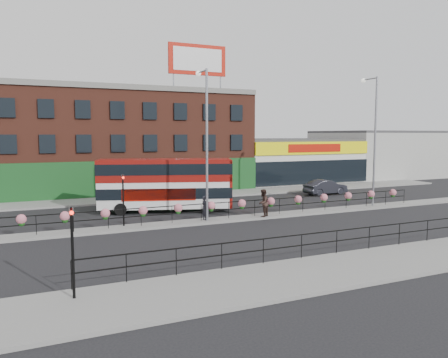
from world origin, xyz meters
name	(u,v)px	position (x,y,z in m)	size (l,w,h in m)	color
ground	(242,219)	(0.00, 0.00, 0.00)	(120.00, 120.00, 0.00)	black
south_pavement	(364,266)	(0.00, -12.00, 0.07)	(60.00, 4.00, 0.15)	gray
north_pavement	(185,196)	(0.00, 12.00, 0.07)	(60.00, 4.00, 0.15)	gray
median	(242,218)	(0.00, 0.00, 0.07)	(60.00, 1.60, 0.15)	gray
yellow_line_inner	(331,254)	(0.00, -9.70, 0.01)	(60.00, 0.10, 0.01)	gold
yellow_line_outer	(333,255)	(0.00, -9.88, 0.01)	(60.00, 0.10, 0.01)	gold
brick_building	(124,141)	(-4.00, 19.96, 5.13)	(25.00, 12.21, 10.30)	brown
supermarket	(285,160)	(16.00, 19.90, 2.65)	(15.00, 12.25, 5.30)	silver
warehouse_east	(376,154)	(30.75, 20.00, 3.15)	(14.50, 12.00, 6.30)	#A0A19C
billboard	(197,60)	(2.50, 14.99, 13.18)	(6.00, 0.29, 4.40)	#A91205
median_railing	(242,204)	(0.00, 0.00, 1.05)	(30.04, 0.56, 1.23)	black
south_railing	(302,241)	(-2.00, -10.10, 0.96)	(20.04, 0.05, 1.12)	black
double_decker_bus	(166,180)	(-3.92, 4.88, 2.44)	(10.08, 5.23, 3.98)	silver
car	(325,187)	(12.91, 7.72, 0.73)	(4.51, 1.86, 1.45)	#25262E
pedestrian_a	(205,208)	(-2.70, 0.09, 0.96)	(0.49, 0.65, 1.61)	black
pedestrian_b	(263,203)	(1.40, -0.46, 1.10)	(1.17, 1.13, 1.91)	#2F1F1B
lamp_column_west	(205,131)	(-2.65, 0.06, 6.00)	(0.35, 1.73, 9.88)	gray
lamp_column_east	(373,130)	(11.71, 0.31, 6.17)	(0.36, 1.78, 10.17)	gray
traffic_light_south	(72,232)	(-12.00, -11.01, 2.47)	(0.15, 0.28, 3.65)	black
traffic_light_median	(123,189)	(-8.00, 0.39, 2.47)	(0.15, 0.28, 3.65)	black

